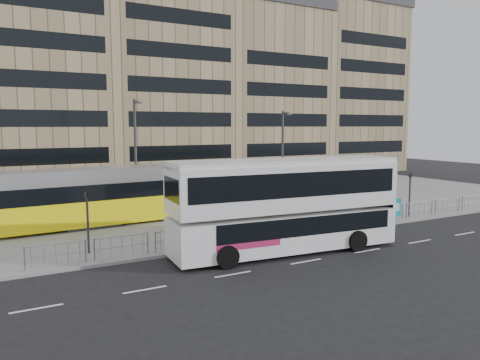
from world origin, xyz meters
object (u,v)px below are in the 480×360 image
pedestrian (290,210)px  traffic_light_east (410,189)px  double_decker_bus (286,202)px  lamp_post_east (283,152)px  tram (224,186)px  station_sign (342,195)px  lamp_post_west (136,153)px  traffic_light_west (87,214)px  ad_panel (396,208)px

pedestrian → traffic_light_east: 8.84m
double_decker_bus → lamp_post_east: 15.23m
tram → station_sign: tram is taller
double_decker_bus → lamp_post_west: size_ratio=1.49×
tram → station_sign: bearing=-58.3°
tram → traffic_light_east: 13.32m
pedestrian → lamp_post_east: bearing=-9.1°
pedestrian → traffic_light_east: traffic_light_east is taller
lamp_post_east → tram: bearing=-169.7°
pedestrian → traffic_light_east: size_ratio=0.50×
double_decker_bus → lamp_post_west: 13.41m
double_decker_bus → traffic_light_east: size_ratio=3.95×
tram → lamp_post_west: size_ratio=3.81×
tram → traffic_light_east: size_ratio=10.10×
station_sign → traffic_light_east: 5.27m
tram → double_decker_bus: bearing=-104.7°
pedestrian → lamp_post_east: 8.78m
lamp_post_east → lamp_post_west: bearing=179.8°
double_decker_bus → station_sign: double_decker_bus is taller
station_sign → traffic_light_west: bearing=-163.6°
station_sign → lamp_post_east: 8.83m
ad_panel → pedestrian: size_ratio=0.97×
tram → traffic_light_west: tram is taller
double_decker_bus → tram: size_ratio=0.39×
ad_panel → lamp_post_west: lamp_post_west is taller
double_decker_bus → station_sign: (7.46, 4.14, -0.70)m
double_decker_bus → lamp_post_east: bearing=61.1°
lamp_post_east → station_sign: bearing=-96.4°
ad_panel → traffic_light_east: 2.21m
ad_panel → double_decker_bus: bearing=-157.9°
tram → lamp_post_west: (-6.35, 1.15, 2.64)m
double_decker_bus → station_sign: 8.56m
traffic_light_west → lamp_post_west: lamp_post_west is taller
tram → traffic_light_west: 13.54m
station_sign → ad_panel: bearing=-10.3°
double_decker_bus → ad_panel: bearing=17.9°
ad_panel → lamp_post_west: 18.26m
pedestrian → lamp_post_west: (-8.26, 7.00, 3.70)m
double_decker_bus → tram: bearing=83.4°
pedestrian → traffic_light_west: 13.45m
ad_panel → tram: bearing=142.1°
traffic_light_west → tram: bearing=9.5°
tram → traffic_light_east: bearing=-42.9°
tram → lamp_post_west: 6.97m
lamp_post_west → lamp_post_east: 12.42m
tram → lamp_post_east: size_ratio=4.13×
lamp_post_west → pedestrian: bearing=-40.3°
tram → traffic_light_west: size_ratio=10.10×
double_decker_bus → traffic_light_west: size_ratio=3.95×
station_sign → lamp_post_east: lamp_post_east is taller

